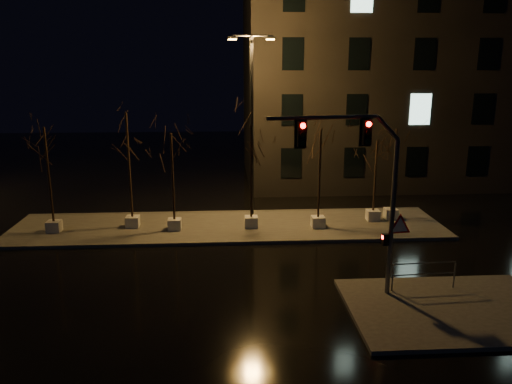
{
  "coord_description": "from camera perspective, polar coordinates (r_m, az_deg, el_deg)",
  "views": [
    {
      "loc": [
        -0.1,
        -18.52,
        8.12
      ],
      "look_at": [
        1.2,
        2.4,
        2.8
      ],
      "focal_mm": 35.0,
      "sensor_mm": 36.0,
      "label": 1
    }
  ],
  "objects": [
    {
      "name": "tree_0",
      "position": [
        25.78,
        -22.85,
        4.33
      ],
      "size": [
        1.8,
        1.8,
        5.31
      ],
      "color": "beige",
      "rests_on": "median"
    },
    {
      "name": "tree_3",
      "position": [
        24.5,
        -0.56,
        5.0
      ],
      "size": [
        1.8,
        1.8,
        5.32
      ],
      "color": "beige",
      "rests_on": "median"
    },
    {
      "name": "tree_5",
      "position": [
        26.49,
        13.58,
        3.72
      ],
      "size": [
        1.8,
        1.8,
        4.37
      ],
      "color": "beige",
      "rests_on": "median"
    },
    {
      "name": "tree_1",
      "position": [
        25.26,
        -14.48,
        5.92
      ],
      "size": [
        1.8,
        1.8,
        5.95
      ],
      "color": "beige",
      "rests_on": "median"
    },
    {
      "name": "guard_rail_a",
      "position": [
        19.39,
        18.66,
        -8.64
      ],
      "size": [
        2.42,
        0.19,
        1.04
      ],
      "rotation": [
        0.0,
        0.0,
        0.06
      ],
      "color": "#575A5F",
      "rests_on": "sidewalk_corner"
    },
    {
      "name": "ground",
      "position": [
        20.23,
        -3.0,
        -9.45
      ],
      "size": [
        90.0,
        90.0,
        0.0
      ],
      "primitive_type": "plane",
      "color": "black",
      "rests_on": "ground"
    },
    {
      "name": "sidewalk_corner",
      "position": [
        18.66,
        21.42,
        -12.36
      ],
      "size": [
        7.0,
        5.0,
        0.15
      ],
      "primitive_type": "cube",
      "color": "#403E39",
      "rests_on": "ground"
    },
    {
      "name": "tree_6",
      "position": [
        26.95,
        15.63,
        4.74
      ],
      "size": [
        1.8,
        1.8,
        4.96
      ],
      "color": "beige",
      "rests_on": "median"
    },
    {
      "name": "building",
      "position": [
        39.16,
        18.01,
        12.66
      ],
      "size": [
        25.0,
        12.0,
        15.0
      ],
      "primitive_type": "cube",
      "color": "black",
      "rests_on": "ground"
    },
    {
      "name": "median",
      "position": [
        25.81,
        -3.16,
        -3.95
      ],
      "size": [
        22.0,
        5.0,
        0.15
      ],
      "primitive_type": "cube",
      "color": "#403E39",
      "rests_on": "ground"
    },
    {
      "name": "tree_2",
      "position": [
        24.48,
        -9.61,
        4.17
      ],
      "size": [
        1.8,
        1.8,
        4.98
      ],
      "color": "beige",
      "rests_on": "median"
    },
    {
      "name": "traffic_signal_mast",
      "position": [
        17.21,
        12.5,
        1.3
      ],
      "size": [
        5.23,
        0.77,
        6.42
      ],
      "rotation": [
        0.0,
        0.0,
        0.14
      ],
      "color": "#575A5F",
      "rests_on": "sidewalk_corner"
    },
    {
      "name": "streetlight_main",
      "position": [
        25.77,
        -0.5,
        8.64
      ],
      "size": [
        2.36,
        0.4,
        9.45
      ],
      "rotation": [
        0.0,
        0.0,
        -0.06
      ],
      "color": "black",
      "rests_on": "median"
    },
    {
      "name": "tree_4",
      "position": [
        24.72,
        7.35,
        4.61
      ],
      "size": [
        1.8,
        1.8,
        5.12
      ],
      "color": "beige",
      "rests_on": "median"
    }
  ]
}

